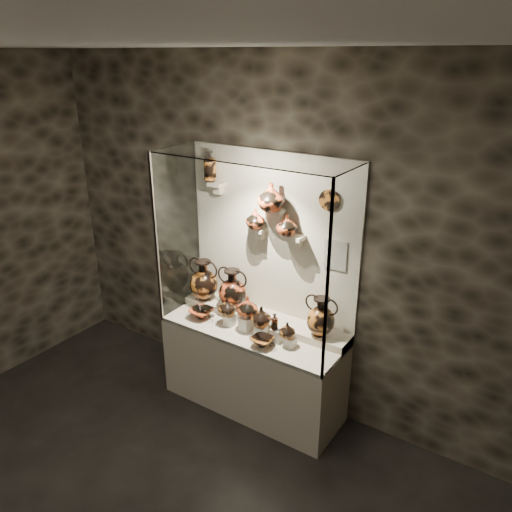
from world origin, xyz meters
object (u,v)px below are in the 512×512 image
(jug_e, at_px, (287,330))
(ovoid_vase_c, at_px, (287,225))
(amphora_mid, at_px, (233,289))
(jug_b, at_px, (248,307))
(lekythos_tall, at_px, (210,165))
(jug_c, at_px, (261,316))
(kylix_left, at_px, (201,313))
(ovoid_vase_b, at_px, (271,197))
(amphora_left, at_px, (204,280))
(ovoid_vase_a, at_px, (255,219))
(jug_a, at_px, (227,307))
(lekythos_small, at_px, (275,321))
(kylix_right, at_px, (262,341))
(amphora_right, at_px, (321,316))

(jug_e, bearing_deg, ovoid_vase_c, 105.64)
(amphora_mid, relative_size, ovoid_vase_c, 2.14)
(jug_b, bearing_deg, lekythos_tall, 139.28)
(jug_c, xyz_separation_m, kylix_left, (-0.64, -0.06, -0.13))
(jug_c, bearing_deg, ovoid_vase_b, 102.63)
(amphora_left, relative_size, jug_c, 2.21)
(jug_e, bearing_deg, amphora_mid, 145.67)
(ovoid_vase_a, bearing_deg, jug_b, -54.52)
(amphora_mid, xyz_separation_m, ovoid_vase_b, (0.39, 0.04, 0.94))
(amphora_left, height_order, jug_a, amphora_left)
(amphora_left, bearing_deg, jug_e, 0.43)
(lekythos_small, distance_m, ovoid_vase_c, 0.82)
(jug_e, xyz_separation_m, lekythos_small, (-0.13, 0.00, 0.05))
(kylix_right, bearing_deg, amphora_left, 170.49)
(ovoid_vase_b, relative_size, ovoid_vase_c, 1.31)
(amphora_right, distance_m, jug_e, 0.31)
(jug_e, bearing_deg, jug_a, 160.71)
(ovoid_vase_b, bearing_deg, jug_a, -134.28)
(lekythos_tall, bearing_deg, amphora_right, -8.03)
(jug_e, bearing_deg, lekythos_tall, 144.89)
(lekythos_small, height_order, ovoid_vase_b, ovoid_vase_b)
(jug_a, relative_size, lekythos_tall, 0.56)
(amphora_mid, bearing_deg, jug_a, -55.56)
(ovoid_vase_b, bearing_deg, amphora_right, 5.36)
(amphora_right, bearing_deg, ovoid_vase_b, 152.10)
(jug_a, distance_m, jug_b, 0.21)
(amphora_mid, distance_m, jug_a, 0.22)
(jug_b, height_order, lekythos_small, jug_b)
(jug_b, distance_m, lekythos_tall, 1.32)
(ovoid_vase_a, bearing_deg, ovoid_vase_b, 8.89)
(ovoid_vase_a, height_order, ovoid_vase_b, ovoid_vase_b)
(ovoid_vase_a, bearing_deg, ovoid_vase_c, 18.01)
(ovoid_vase_c, bearing_deg, jug_c, -135.82)
(amphora_left, height_order, lekythos_tall, lekythos_tall)
(lekythos_tall, distance_m, ovoid_vase_b, 0.71)
(jug_c, bearing_deg, jug_e, -5.21)
(jug_c, bearing_deg, jug_a, -175.00)
(jug_b, distance_m, lekythos_small, 0.31)
(amphora_left, bearing_deg, lekythos_small, -0.93)
(amphora_mid, xyz_separation_m, jug_c, (0.43, -0.17, -0.08))
(jug_b, relative_size, kylix_right, 0.83)
(kylix_left, distance_m, ovoid_vase_c, 1.22)
(kylix_left, bearing_deg, lekythos_tall, 101.08)
(amphora_right, distance_m, lekythos_tall, 1.67)
(lekythos_tall, distance_m, ovoid_vase_a, 0.65)
(jug_b, xyz_separation_m, lekythos_tall, (-0.58, 0.26, 1.16))
(jug_a, bearing_deg, kylix_left, 168.56)
(kylix_right, height_order, ovoid_vase_c, ovoid_vase_c)
(ovoid_vase_a, bearing_deg, amphora_right, 13.65)
(jug_a, bearing_deg, lekythos_tall, 124.16)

